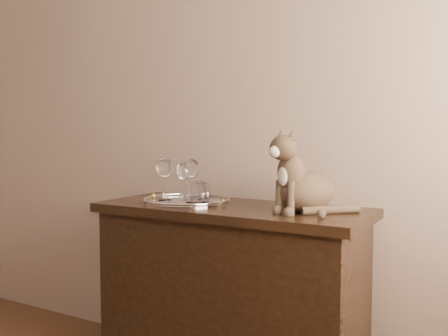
# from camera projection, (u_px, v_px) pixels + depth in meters

# --- Properties ---
(wall_back) EXTENTS (4.00, 0.10, 2.70)m
(wall_back) POSITION_uv_depth(u_px,v_px,m) (163.00, 100.00, 2.72)
(wall_back) COLOR tan
(wall_back) RESTS_ON ground
(sideboard) EXTENTS (1.20, 0.50, 0.85)m
(sideboard) POSITION_uv_depth(u_px,v_px,m) (231.00, 300.00, 2.22)
(sideboard) COLOR black
(sideboard) RESTS_ON ground
(tray) EXTENTS (0.40, 0.40, 0.01)m
(tray) POSITION_uv_depth(u_px,v_px,m) (187.00, 201.00, 2.30)
(tray) COLOR silver
(tray) RESTS_ON sideboard
(wine_glass_a) EXTENTS (0.06, 0.06, 0.17)m
(wine_glass_a) POSITION_uv_depth(u_px,v_px,m) (183.00, 180.00, 2.39)
(wine_glass_a) COLOR white
(wine_glass_a) RESTS_ON tray
(wine_glass_b) EXTENTS (0.07, 0.07, 0.19)m
(wine_glass_b) POSITION_uv_depth(u_px,v_px,m) (192.00, 179.00, 2.39)
(wine_glass_b) COLOR silver
(wine_glass_b) RESTS_ON tray
(wine_glass_c) EXTENTS (0.08, 0.08, 0.20)m
(wine_glass_c) POSITION_uv_depth(u_px,v_px,m) (164.00, 179.00, 2.31)
(wine_glass_c) COLOR white
(wine_glass_c) RESTS_ON tray
(tumbler_a) EXTENTS (0.08, 0.08, 0.09)m
(tumbler_a) POSITION_uv_depth(u_px,v_px,m) (195.00, 192.00, 2.24)
(tumbler_a) COLOR white
(tumbler_a) RESTS_ON tray
(tumbler_c) EXTENTS (0.08, 0.08, 0.09)m
(tumbler_c) POSITION_uv_depth(u_px,v_px,m) (200.00, 193.00, 2.24)
(tumbler_c) COLOR silver
(tumbler_c) RESTS_ON tray
(cat) EXTENTS (0.42, 0.41, 0.34)m
(cat) POSITION_uv_depth(u_px,v_px,m) (305.00, 170.00, 2.02)
(cat) COLOR #4D3B2E
(cat) RESTS_ON sideboard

